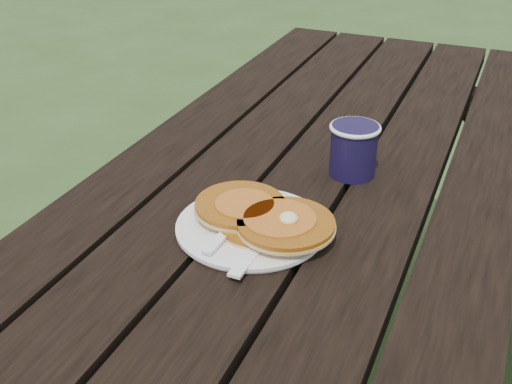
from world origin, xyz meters
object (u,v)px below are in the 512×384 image
at_px(plate, 251,228).
at_px(pancake_stack, 264,217).
at_px(picnic_table, 311,315).
at_px(coffee_cup, 354,147).

relative_size(plate, pancake_stack, 0.98).
height_order(picnic_table, coffee_cup, coffee_cup).
xyz_separation_m(plate, pancake_stack, (0.02, 0.01, 0.02)).
bearing_deg(plate, coffee_cup, 69.24).
bearing_deg(coffee_cup, pancake_stack, -107.60).
relative_size(pancake_stack, coffee_cup, 2.43).
bearing_deg(plate, pancake_stack, 24.27).
distance_m(picnic_table, coffee_cup, 0.44).
height_order(pancake_stack, coffee_cup, coffee_cup).
distance_m(picnic_table, plate, 0.48).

